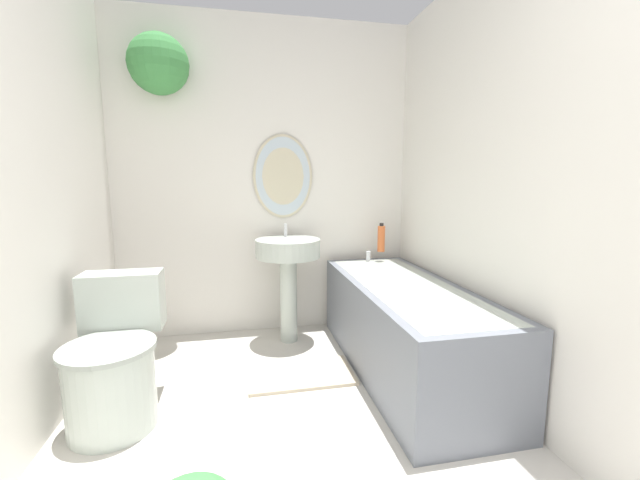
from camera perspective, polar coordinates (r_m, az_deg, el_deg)
name	(u,v)px	position (r m, az deg, el deg)	size (l,w,h in m)	color
wall_back	(251,163)	(3.08, -10.02, 10.96)	(2.36, 0.40, 2.40)	silver
wall_right	(532,180)	(2.13, 28.46, 7.72)	(0.06, 3.01, 2.40)	silver
toilet	(114,363)	(2.28, -27.73, -15.55)	(0.43, 0.60, 0.71)	#B2BCB2
pedestal_sink	(288,261)	(2.88, -4.66, -3.09)	(0.47, 0.47, 0.87)	#B2BCB2
bathtub	(405,325)	(2.58, 12.21, -12.06)	(0.63, 1.66, 0.64)	slate
shampoo_bottle	(381,238)	(3.14, 8.90, 0.25)	(0.06, 0.06, 0.23)	#DB6633
bath_mat	(301,374)	(2.56, -2.85, -18.95)	(0.64, 0.37, 0.02)	#B7A88E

